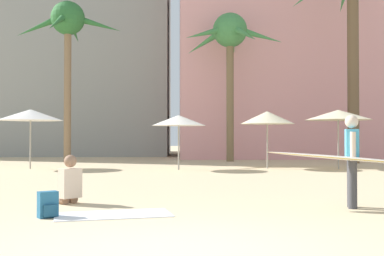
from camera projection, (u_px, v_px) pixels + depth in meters
name	position (u px, v px, depth m)	size (l,w,h in m)	color
ground	(164.00, 255.00, 5.16)	(120.00, 120.00, 0.00)	beige
hotel_pink	(300.00, 37.00, 31.61)	(16.11, 10.00, 15.95)	pink
palm_tree_left	(230.00, 40.00, 24.70)	(5.23, 5.09, 7.78)	brown
palm_tree_center	(68.00, 29.00, 24.53)	(5.45, 5.36, 8.34)	#896B4C
cafe_umbrella_0	(179.00, 120.00, 18.46)	(2.12, 2.12, 2.14)	gray
cafe_umbrella_1	(31.00, 115.00, 19.00)	(2.56, 2.56, 2.40)	gray
cafe_umbrella_2	(338.00, 115.00, 18.91)	(2.64, 2.64, 2.37)	gray
cafe_umbrella_3	(267.00, 118.00, 19.20)	(2.21, 2.21, 2.33)	gray
beach_towel	(113.00, 215.00, 7.80)	(1.89, 0.89, 0.01)	white
backpack	(48.00, 205.00, 7.56)	(0.35, 0.34, 0.42)	#266186
person_near_left	(65.00, 186.00, 9.19)	(0.96, 0.95, 0.95)	#936B51
person_mid_right	(355.00, 158.00, 8.46)	(3.19, 1.19, 1.69)	#3D3D42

